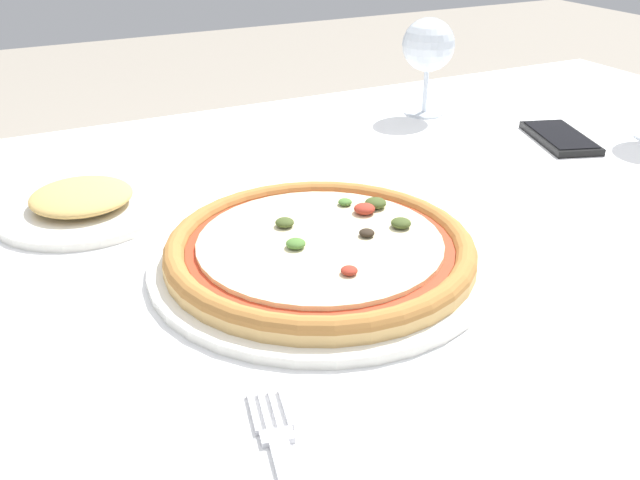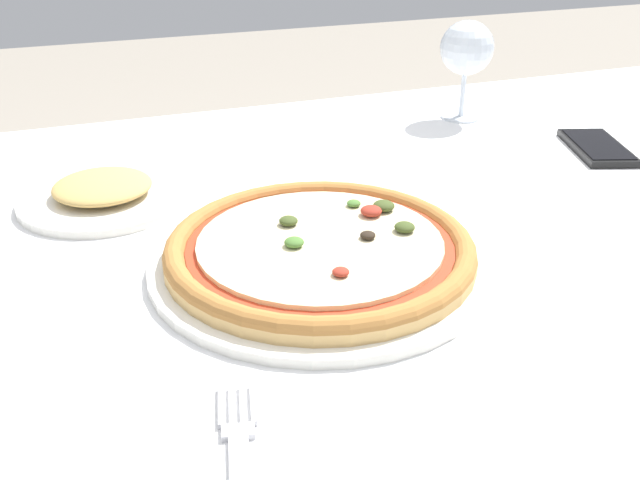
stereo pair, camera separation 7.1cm
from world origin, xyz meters
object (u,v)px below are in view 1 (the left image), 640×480
dining_table (468,269)px  wine_glass_far_left (428,47)px  pizza_plate (320,251)px  cell_phone (560,138)px  side_plate (82,203)px  fork (285,464)px

dining_table → wine_glass_far_left: (0.17, 0.35, 0.19)m
dining_table → pizza_plate: size_ratio=4.06×
cell_phone → side_plate: bearing=175.0°
dining_table → cell_phone: size_ratio=8.84×
dining_table → cell_phone: cell_phone is taller
dining_table → cell_phone: bearing=28.1°
fork → cell_phone: size_ratio=1.06×
dining_table → fork: fork is taller
pizza_plate → fork: bearing=-121.8°
side_plate → wine_glass_far_left: bearing=14.2°
cell_phone → dining_table: bearing=-151.9°
dining_table → wine_glass_far_left: 0.44m
pizza_plate → wine_glass_far_left: wine_glass_far_left is taller
fork → cell_phone: cell_phone is taller
fork → side_plate: size_ratio=0.83×
cell_phone → side_plate: (-0.69, 0.06, 0.01)m
side_plate → pizza_plate: bearing=-51.7°
dining_table → side_plate: (-0.41, 0.21, 0.09)m
pizza_plate → side_plate: bearing=128.3°
dining_table → side_plate: 0.47m
fork → wine_glass_far_left: (0.54, 0.63, 0.11)m
fork → wine_glass_far_left: size_ratio=1.08×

